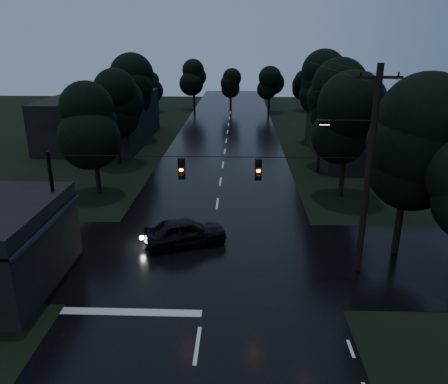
{
  "coord_description": "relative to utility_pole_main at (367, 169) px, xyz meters",
  "views": [
    {
      "loc": [
        1.5,
        -8.59,
        10.97
      ],
      "look_at": [
        0.65,
        14.94,
        2.68
      ],
      "focal_mm": 35.0,
      "sensor_mm": 36.0,
      "label": 1
    }
  ],
  "objects": [
    {
      "name": "tree_right_c",
      "position": [
        2.79,
        29.0,
        1.11
      ],
      "size": [
        4.76,
        4.76,
        10.03
      ],
      "color": "black",
      "rests_on": "ground"
    },
    {
      "name": "tree_right_b",
      "position": [
        2.19,
        19.0,
        0.74
      ],
      "size": [
        4.48,
        4.48,
        9.44
      ],
      "color": "black",
      "rests_on": "ground"
    },
    {
      "name": "tree_left_a",
      "position": [
        -16.41,
        11.0,
        -0.02
      ],
      "size": [
        3.92,
        3.92,
        8.26
      ],
      "color": "black",
      "rests_on": "ground"
    },
    {
      "name": "cross_street",
      "position": [
        -7.41,
        1.0,
        -5.26
      ],
      "size": [
        60.0,
        9.0,
        0.02
      ],
      "primitive_type": "cube",
      "color": "black",
      "rests_on": "ground"
    },
    {
      "name": "tree_left_b",
      "position": [
        -17.01,
        19.0,
        0.36
      ],
      "size": [
        4.2,
        4.2,
        8.85
      ],
      "color": "black",
      "rests_on": "ground"
    },
    {
      "name": "building_far_left",
      "position": [
        -21.41,
        29.0,
        -2.76
      ],
      "size": [
        10.0,
        16.0,
        5.0
      ],
      "primitive_type": "cube",
      "color": "black",
      "rests_on": "ground"
    },
    {
      "name": "tree_right_a",
      "position": [
        1.59,
        11.0,
        0.36
      ],
      "size": [
        4.2,
        4.2,
        8.85
      ],
      "color": "black",
      "rests_on": "ground"
    },
    {
      "name": "tree_corner_near",
      "position": [
        2.59,
        2.0,
        0.74
      ],
      "size": [
        4.48,
        4.48,
        9.44
      ],
      "color": "black",
      "rests_on": "ground"
    },
    {
      "name": "main_road",
      "position": [
        -7.41,
        19.0,
        -5.26
      ],
      "size": [
        12.0,
        120.0,
        0.02
      ],
      "primitive_type": "cube",
      "color": "black",
      "rests_on": "ground"
    },
    {
      "name": "span_signals",
      "position": [
        -6.85,
        -0.01,
        -0.01
      ],
      "size": [
        15.0,
        0.37,
        1.12
      ],
      "color": "black",
      "rests_on": "ground"
    },
    {
      "name": "anchor_pole_left",
      "position": [
        -14.91,
        0.0,
        -2.26
      ],
      "size": [
        0.18,
        0.18,
        6.0
      ],
      "primitive_type": "cylinder",
      "color": "black",
      "rests_on": "ground"
    },
    {
      "name": "car",
      "position": [
        -8.88,
        2.54,
        -4.48
      ],
      "size": [
        4.95,
        3.31,
        1.57
      ],
      "primitive_type": "imported",
      "rotation": [
        0.0,
        0.0,
        1.92
      ],
      "color": "black",
      "rests_on": "ground"
    },
    {
      "name": "utility_pole_main",
      "position": [
        0.0,
        0.0,
        0.0
      ],
      "size": [
        3.5,
        0.3,
        10.0
      ],
      "color": "black",
      "rests_on": "ground"
    },
    {
      "name": "tree_left_c",
      "position": [
        -17.61,
        29.0,
        0.74
      ],
      "size": [
        4.48,
        4.48,
        9.44
      ],
      "color": "black",
      "rests_on": "ground"
    },
    {
      "name": "building_far_right",
      "position": [
        6.59,
        23.0,
        -3.06
      ],
      "size": [
        10.0,
        14.0,
        4.4
      ],
      "primitive_type": "cube",
      "color": "black",
      "rests_on": "ground"
    },
    {
      "name": "utility_pole_far",
      "position": [
        0.89,
        17.0,
        -1.38
      ],
      "size": [
        2.0,
        0.3,
        7.5
      ],
      "color": "black",
      "rests_on": "ground"
    }
  ]
}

